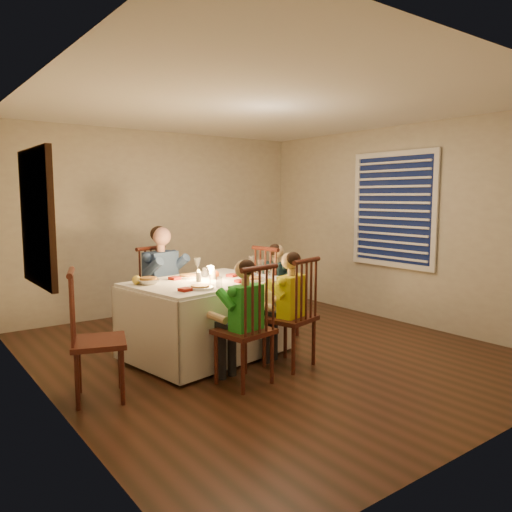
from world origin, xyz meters
TOP-DOWN VIEW (x-y plane):
  - ground at (0.00, 0.00)m, footprint 5.00×5.00m
  - wall_left at (-2.25, 0.00)m, footprint 0.02×5.00m
  - wall_right at (2.25, 0.00)m, footprint 0.02×5.00m
  - wall_back at (0.00, 2.50)m, footprint 4.50×0.02m
  - ceiling at (0.00, 0.00)m, footprint 5.00×5.00m
  - dining_table at (-0.61, 0.27)m, footprint 1.70×1.34m
  - chair_adult at (-0.70, 1.08)m, footprint 0.55×0.54m
  - chair_near_left at (-0.75, -0.63)m, footprint 0.51×0.49m
  - chair_near_right at (-0.11, -0.51)m, footprint 0.55×0.53m
  - chair_end at (0.48, 0.42)m, footprint 0.47×0.49m
  - chair_extra at (-1.90, -0.18)m, footprint 0.55×0.57m
  - adult at (-0.70, 1.08)m, footprint 0.62×0.59m
  - child_green at (-0.75, -0.63)m, footprint 0.44×0.41m
  - child_yellow at (-0.11, -0.51)m, footprint 0.48×0.46m
  - child_teal at (0.48, 0.42)m, footprint 0.39×0.42m
  - setting_adult at (-0.65, 0.54)m, footprint 0.30×0.30m
  - setting_green at (-0.88, -0.09)m, footprint 0.30×0.30m
  - setting_yellow at (-0.20, -0.02)m, footprint 0.30×0.30m
  - setting_teal at (-0.06, 0.34)m, footprint 0.30×0.30m
  - candle_left at (-0.69, 0.25)m, footprint 0.06×0.06m
  - candle_right at (-0.50, 0.28)m, footprint 0.06×0.06m
  - squash at (-1.27, 0.48)m, footprint 0.09×0.09m
  - orange_fruit at (-0.43, 0.35)m, footprint 0.08×0.08m
  - serving_bowl at (-1.17, 0.42)m, footprint 0.24×0.24m
  - wall_mirror at (-2.22, 0.30)m, footprint 0.06×0.95m
  - window_blinds at (2.21, 0.10)m, footprint 0.07×1.34m

SIDE VIEW (x-z plane):
  - ground at x=0.00m, z-range 0.00..0.00m
  - chair_adult at x=-0.70m, z-range -0.55..0.55m
  - chair_near_left at x=-0.75m, z-range -0.55..0.55m
  - chair_near_right at x=-0.11m, z-range -0.55..0.55m
  - chair_end at x=0.48m, z-range -0.55..0.55m
  - chair_extra at x=-1.90m, z-range -0.55..0.55m
  - adult at x=-0.70m, z-range -0.67..0.67m
  - child_green at x=-0.75m, z-range -0.57..0.57m
  - child_yellow at x=-0.11m, z-range -0.57..0.57m
  - child_teal at x=0.48m, z-range -0.56..0.56m
  - dining_table at x=-0.61m, z-range 0.19..0.96m
  - setting_adult at x=-0.65m, z-range 0.80..0.82m
  - setting_green at x=-0.88m, z-range 0.80..0.82m
  - setting_yellow at x=-0.20m, z-range 0.80..0.82m
  - setting_teal at x=-0.06m, z-range 0.80..0.82m
  - serving_bowl at x=-1.17m, z-range 0.80..0.86m
  - orange_fruit at x=-0.43m, z-range 0.80..0.88m
  - squash at x=-1.27m, z-range 0.80..0.89m
  - candle_left at x=-0.69m, z-range 0.80..0.90m
  - candle_right at x=-0.50m, z-range 0.80..0.90m
  - wall_left at x=-2.25m, z-range 0.00..2.60m
  - wall_right at x=2.25m, z-range 0.00..2.60m
  - wall_back at x=0.00m, z-range 0.00..2.60m
  - wall_mirror at x=-2.22m, z-range 0.92..2.08m
  - window_blinds at x=2.21m, z-range 0.73..2.27m
  - ceiling at x=0.00m, z-range 2.60..2.60m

